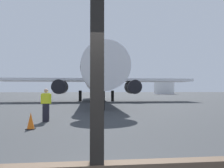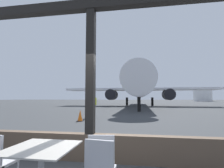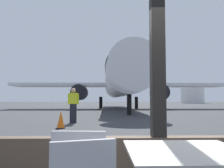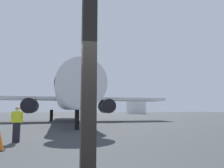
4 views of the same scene
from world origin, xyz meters
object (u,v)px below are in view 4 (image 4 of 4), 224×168
object	(u,v)px
airplane	(70,96)
ground_crew_worker	(17,123)
traffic_cone	(0,142)
fuel_storage_tank	(136,106)

from	to	relation	value
airplane	ground_crew_worker	world-z (taller)	airplane
ground_crew_worker	traffic_cone	world-z (taller)	ground_crew_worker
traffic_cone	fuel_storage_tank	xyz separation A→B (m)	(31.94, 73.38, 2.64)
fuel_storage_tank	ground_crew_worker	bearing A→B (deg)	-114.03
traffic_cone	airplane	bearing A→B (deg)	79.87
traffic_cone	fuel_storage_tank	distance (m)	80.08
ground_crew_worker	traffic_cone	size ratio (longest dim) A/B	2.45
airplane	traffic_cone	size ratio (longest dim) A/B	43.47
ground_crew_worker	fuel_storage_tank	world-z (taller)	fuel_storage_tank
airplane	ground_crew_worker	size ratio (longest dim) A/B	17.72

